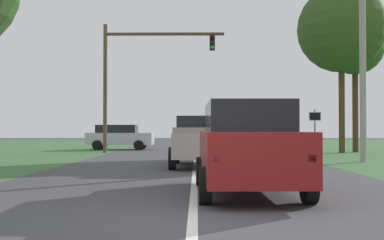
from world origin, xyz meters
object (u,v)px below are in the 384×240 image
at_px(red_suv_near, 247,146).
at_px(extra_tree_1, 355,46).
at_px(crossing_suv_far, 120,137).
at_px(keep_moving_sign, 315,127).
at_px(utility_pole_right, 363,51).
at_px(oak_tree_right, 341,29).
at_px(traffic_light, 136,68).
at_px(pickup_truck_lead, 202,141).

height_order(red_suv_near, extra_tree_1, extra_tree_1).
xyz_separation_m(crossing_suv_far, extra_tree_1, (15.25, -3.81, 5.67)).
distance_m(keep_moving_sign, utility_pole_right, 4.25).
bearing_deg(red_suv_near, extra_tree_1, 65.79).
xyz_separation_m(red_suv_near, oak_tree_right, (7.56, 18.31, 6.38)).
bearing_deg(keep_moving_sign, oak_tree_right, 62.57).
bearing_deg(traffic_light, oak_tree_right, -1.88).
bearing_deg(keep_moving_sign, red_suv_near, -109.97).
xyz_separation_m(crossing_suv_far, utility_pole_right, (12.65, -12.82, 3.93)).
bearing_deg(crossing_suv_far, pickup_truck_lead, -70.10).
relative_size(red_suv_near, traffic_light, 0.64).
relative_size(oak_tree_right, utility_pole_right, 1.04).
relative_size(pickup_truck_lead, oak_tree_right, 0.51).
distance_m(pickup_truck_lead, crossing_suv_far, 16.46).
bearing_deg(keep_moving_sign, utility_pole_right, -53.68).
distance_m(keep_moving_sign, crossing_suv_far, 15.40).
xyz_separation_m(keep_moving_sign, crossing_suv_far, (-11.08, 10.68, -0.62)).
height_order(crossing_suv_far, utility_pole_right, utility_pole_right).
height_order(traffic_light, extra_tree_1, extra_tree_1).
relative_size(traffic_light, crossing_suv_far, 1.70).
xyz_separation_m(traffic_light, extra_tree_1, (13.54, 0.66, 1.42)).
height_order(utility_pole_right, extra_tree_1, utility_pole_right).
bearing_deg(red_suv_near, crossing_suv_far, 105.74).
height_order(pickup_truck_lead, oak_tree_right, oak_tree_right).
xyz_separation_m(pickup_truck_lead, oak_tree_right, (8.49, 10.61, 6.45)).
distance_m(red_suv_near, keep_moving_sign, 13.31).
relative_size(red_suv_near, utility_pole_right, 0.52).
relative_size(oak_tree_right, crossing_suv_far, 2.19).
relative_size(traffic_light, extra_tree_1, 0.93).
relative_size(red_suv_near, crossing_suv_far, 1.09).
height_order(oak_tree_right, extra_tree_1, oak_tree_right).
distance_m(oak_tree_right, crossing_suv_far, 16.27).
relative_size(oak_tree_right, extra_tree_1, 1.19).
bearing_deg(crossing_suv_far, utility_pole_right, -45.38).
bearing_deg(red_suv_near, oak_tree_right, 67.57).
relative_size(utility_pole_right, extra_tree_1, 1.15).
bearing_deg(extra_tree_1, pickup_truck_lead, -129.55).
bearing_deg(extra_tree_1, oak_tree_right, -137.32).
distance_m(traffic_light, crossing_suv_far, 6.39).
relative_size(keep_moving_sign, crossing_suv_far, 0.52).
relative_size(traffic_light, keep_moving_sign, 3.28).
height_order(oak_tree_right, crossing_suv_far, oak_tree_right).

